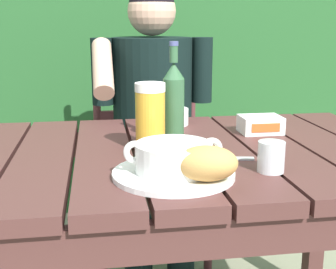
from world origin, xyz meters
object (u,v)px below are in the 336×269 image
object	(u,v)px
serving_plate	(174,174)
soup_bowl	(174,157)
chair_near_diner	(149,152)
water_glass_small	(271,157)
bread_roll	(207,163)
butter_tub	(260,124)
person_eating	(153,110)
diner_bowl	(167,116)
beer_bottle	(174,102)
beer_glass	(150,117)
table_knife	(217,158)

from	to	relation	value
serving_plate	soup_bowl	size ratio (longest dim) A/B	1.23
chair_near_diner	water_glass_small	distance (m)	1.11
chair_near_diner	serving_plate	bearing A→B (deg)	-93.54
bread_roll	butter_tub	size ratio (longest dim) A/B	1.15
person_eating	diner_bowl	bearing A→B (deg)	-89.50
beer_bottle	person_eating	bearing A→B (deg)	88.55
soup_bowl	beer_glass	bearing A→B (deg)	96.85
beer_bottle	table_knife	size ratio (longest dim) A/B	1.86
person_eating	water_glass_small	distance (m)	0.88
soup_bowl	table_knife	bearing A→B (deg)	40.25
person_eating	beer_bottle	xyz separation A→B (m)	(-0.01, -0.58, 0.13)
serving_plate	water_glass_small	world-z (taller)	water_glass_small
bread_roll	table_knife	xyz separation A→B (m)	(0.07, 0.17, -0.04)
chair_near_diner	bread_roll	world-z (taller)	chair_near_diner
person_eating	water_glass_small	size ratio (longest dim) A/B	17.16
butter_tub	chair_near_diner	bearing A→B (deg)	110.65
water_glass_small	table_knife	distance (m)	0.15
person_eating	serving_plate	bearing A→B (deg)	-94.15
soup_bowl	beer_bottle	size ratio (longest dim) A/B	0.78
soup_bowl	beer_bottle	world-z (taller)	beer_bottle
butter_tub	beer_glass	bearing A→B (deg)	-157.26
person_eating	beer_bottle	distance (m)	0.59
chair_near_diner	table_knife	world-z (taller)	chair_near_diner
chair_near_diner	butter_tub	bearing A→B (deg)	-69.35
serving_plate	beer_glass	distance (m)	0.23
beer_bottle	table_knife	distance (m)	0.22
water_glass_small	diner_bowl	distance (m)	0.55
person_eating	beer_bottle	bearing A→B (deg)	-91.45
person_eating	butter_tub	bearing A→B (deg)	-62.02
chair_near_diner	butter_tub	xyz separation A→B (m)	(0.26, -0.70, 0.27)
person_eating	diner_bowl	size ratio (longest dim) A/B	8.42
beer_glass	beer_bottle	size ratio (longest dim) A/B	0.64
bread_roll	soup_bowl	bearing A→B (deg)	130.60
soup_bowl	bread_roll	world-z (taller)	same
chair_near_diner	butter_tub	size ratio (longest dim) A/B	7.79
chair_near_diner	bread_roll	distance (m)	1.16
beer_bottle	soup_bowl	bearing A→B (deg)	-99.61
beer_bottle	chair_near_diner	bearing A→B (deg)	88.70
bread_roll	diner_bowl	world-z (taller)	bread_roll
serving_plate	table_knife	xyz separation A→B (m)	(0.13, 0.11, -0.00)
chair_near_diner	beer_glass	distance (m)	0.92
soup_bowl	beer_bottle	xyz separation A→B (m)	(0.05, 0.28, 0.07)
chair_near_diner	serving_plate	size ratio (longest dim) A/B	3.56
soup_bowl	beer_bottle	distance (m)	0.30
soup_bowl	butter_tub	world-z (taller)	soup_bowl
soup_bowl	table_knife	distance (m)	0.17
person_eating	serving_plate	size ratio (longest dim) A/B	4.47
water_glass_small	table_knife	size ratio (longest dim) A/B	0.47
table_knife	person_eating	bearing A→B (deg)	94.90
serving_plate	beer_bottle	xyz separation A→B (m)	(0.05, 0.28, 0.11)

